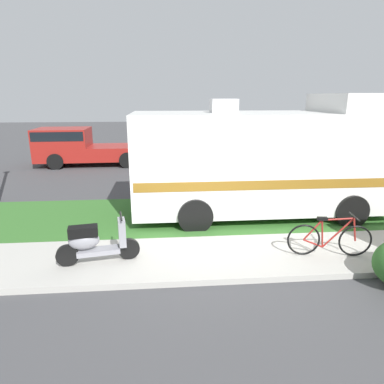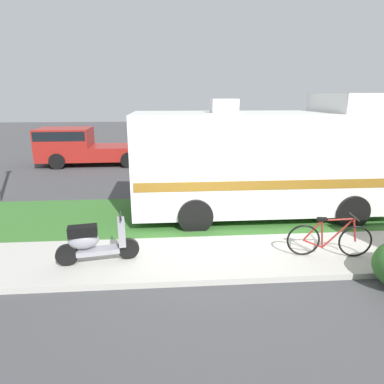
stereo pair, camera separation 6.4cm
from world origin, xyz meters
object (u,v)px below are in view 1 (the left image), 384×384
Objects in this scene: bicycle at (329,239)px; pickup_truck_near at (294,156)px; motorhome_rv at (263,159)px; scooter at (95,242)px; pickup_truck_far at (81,146)px.

pickup_truck_near is (2.11, 7.45, 0.45)m from bicycle.
motorhome_rv is 5.25m from pickup_truck_near.
pickup_truck_far is at bearing 103.85° from scooter.
pickup_truck_near is (2.71, 4.44, -0.69)m from motorhome_rv.
scooter is (-4.25, -2.91, -1.07)m from motorhome_rv.
pickup_truck_far reaches higher than bicycle.
scooter is at bearing 178.76° from bicycle.
scooter is 0.31× the size of pickup_truck_near.
motorhome_rv is at bearing -49.26° from pickup_truck_far.
motorhome_rv is at bearing -121.40° from pickup_truck_near.
pickup_truck_near is at bearing 58.60° from motorhome_rv.
bicycle is 0.31× the size of pickup_truck_far.
scooter is 11.32m from pickup_truck_far.
motorhome_rv is at bearing 101.29° from bicycle.
motorhome_rv is 10.68m from pickup_truck_far.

